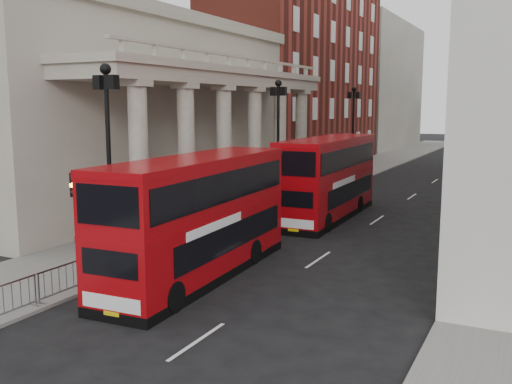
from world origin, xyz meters
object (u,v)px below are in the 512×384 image
pedestrian_a (157,218)px  pedestrian_b (156,207)px  traffic_light (75,208)px  pedestrian_c (231,202)px  monument_column (493,50)px  lamp_post_south (109,155)px  bus_near (199,215)px  bus_far (328,176)px  lamp_post_mid (278,136)px  lamp_post_north (353,127)px

pedestrian_a → pedestrian_b: size_ratio=0.94×
traffic_light → pedestrian_c: bearing=96.4°
monument_column → lamp_post_south: size_ratio=6.51×
monument_column → pedestrian_b: size_ratio=31.66×
traffic_light → bus_near: size_ratio=0.38×
monument_column → bus_near: (-3.40, -86.53, -13.45)m
pedestrian_b → bus_far: bearing=-172.4°
bus_far → pedestrian_b: bearing=-144.6°
pedestrian_a → pedestrian_b: 3.06m
pedestrian_a → traffic_light: bearing=-69.3°
bus_far → traffic_light: bearing=-103.0°
pedestrian_b → traffic_light: bearing=83.8°
pedestrian_c → monument_column: bearing=116.7°
bus_far → pedestrian_c: 6.10m
lamp_post_mid → bus_near: size_ratio=0.73×
lamp_post_mid → bus_far: lamp_post_mid is taller
lamp_post_south → bus_far: bearing=76.5°
bus_far → pedestrian_b: 10.47m
pedestrian_a → pedestrian_c: pedestrian_c is taller
lamp_post_north → pedestrian_c: bearing=-94.5°
traffic_light → pedestrian_b: size_ratio=2.51×
bus_near → lamp_post_south: bearing=-158.1°
pedestrian_a → pedestrian_b: bearing=129.4°
bus_far → pedestrian_b: size_ratio=6.67×
lamp_post_south → pedestrian_a: size_ratio=5.14×
monument_column → pedestrian_b: monument_column is taller
lamp_post_south → lamp_post_north: (0.00, 32.00, 0.00)m
traffic_light → bus_far: size_ratio=0.38×
traffic_light → bus_near: 4.70m
bus_near → bus_far: 13.87m
lamp_post_north → bus_far: lamp_post_north is taller
bus_far → pedestrian_b: bus_far is taller
pedestrian_b → pedestrian_c: bearing=-161.4°
traffic_light → bus_near: (3.10, 3.49, -0.58)m
bus_near → traffic_light: bearing=-134.4°
lamp_post_mid → bus_far: (3.67, -0.67, -2.35)m
bus_near → lamp_post_north: bearing=93.2°
lamp_post_north → pedestrian_c: lamp_post_north is taller
monument_column → bus_far: bearing=-92.3°
traffic_light → monument_column: bearing=85.9°
traffic_light → pedestrian_c: size_ratio=2.38×
monument_column → lamp_post_north: monument_column is taller
bus_far → lamp_post_mid: bearing=168.3°
lamp_post_north → bus_near: lamp_post_north is taller
bus_near → pedestrian_c: bus_near is taller
lamp_post_mid → traffic_light: lamp_post_mid is taller
lamp_post_south → lamp_post_north: size_ratio=1.00×
traffic_light → lamp_post_north: bearing=90.2°
traffic_light → pedestrian_c: traffic_light is taller
bus_near → pedestrian_c: size_ratio=6.27×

